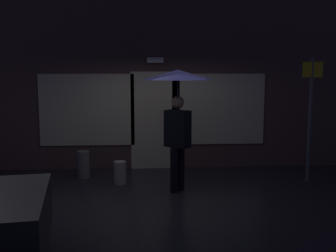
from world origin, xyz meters
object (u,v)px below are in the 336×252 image
at_px(street_sign_post, 310,112).
at_px(sidewalk_bollard, 83,164).
at_px(person_with_umbrella, 178,95).
at_px(sidewalk_bollard_2, 120,173).

relative_size(street_sign_post, sidewalk_bollard, 4.45).
bearing_deg(person_with_umbrella, street_sign_post, 51.62).
xyz_separation_m(street_sign_post, sidewalk_bollard_2, (-3.78, 0.05, -1.19)).
xyz_separation_m(person_with_umbrella, street_sign_post, (2.69, 0.50, -0.38)).
xyz_separation_m(sidewalk_bollard, sidewalk_bollard_2, (0.79, -0.54, -0.05)).
bearing_deg(person_with_umbrella, sidewalk_bollard, -169.09).
relative_size(person_with_umbrella, sidewalk_bollard_2, 4.96).
height_order(street_sign_post, sidewalk_bollard, street_sign_post).
distance_m(street_sign_post, sidewalk_bollard_2, 3.96).
height_order(street_sign_post, sidewalk_bollard_2, street_sign_post).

